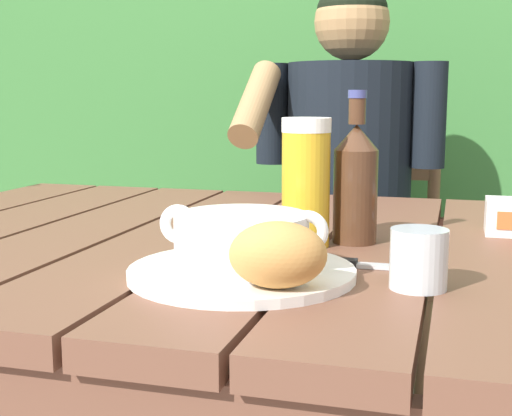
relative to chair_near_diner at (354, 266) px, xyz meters
name	(u,v)px	position (x,y,z in m)	size (l,w,h in m)	color
dining_table	(274,286)	(0.00, -0.93, 0.19)	(1.47, 0.99, 0.73)	brown
hedge_backdrop	(401,21)	(0.06, 0.67, 0.74)	(4.02, 0.94, 2.95)	#397336
chair_near_diner	(354,266)	(0.00, 0.00, 0.00)	(0.46, 0.40, 0.90)	brown
person_eating	(345,182)	(0.00, -0.19, 0.27)	(0.48, 0.47, 1.24)	black
serving_plate	(242,272)	(0.02, -1.17, 0.27)	(0.28, 0.28, 0.01)	white
soup_bowl	(242,239)	(0.02, -1.17, 0.31)	(0.21, 0.16, 0.07)	white
bread_roll	(278,255)	(0.09, -1.25, 0.32)	(0.12, 0.10, 0.07)	#C98C47
beer_glass	(306,182)	(0.06, -0.97, 0.36)	(0.07, 0.07, 0.19)	gold
beer_bottle	(356,181)	(0.13, -0.93, 0.36)	(0.07, 0.07, 0.23)	#4B2D1C
water_glass_small	(419,259)	(0.23, -1.17, 0.30)	(0.07, 0.07, 0.07)	silver
table_knife	(355,264)	(0.15, -1.08, 0.27)	(0.15, 0.02, 0.01)	silver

